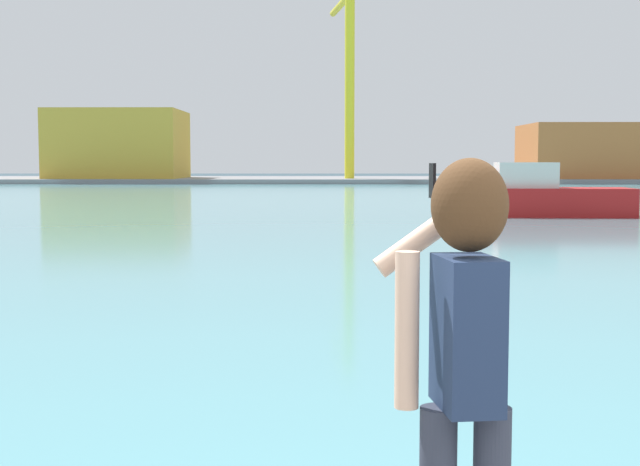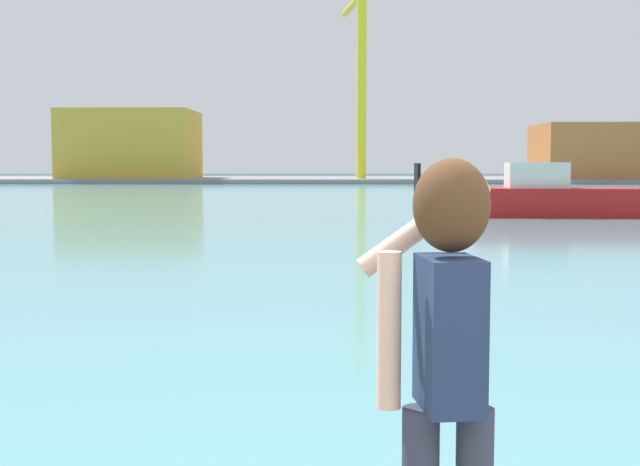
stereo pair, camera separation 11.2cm
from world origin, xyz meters
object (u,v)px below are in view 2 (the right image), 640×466
object	(u,v)px
boat_moored_2	(553,197)
warehouse_right	(608,151)
person_photographer	(446,342)
port_crane	(360,65)
warehouse_left	(131,144)

from	to	relation	value
boat_moored_2	warehouse_right	world-z (taller)	warehouse_right
person_photographer	port_crane	xyz separation A→B (m)	(1.74, 87.22, 10.61)
boat_moored_2	port_crane	size ratio (longest dim) A/B	0.35
boat_moored_2	warehouse_right	size ratio (longest dim) A/B	0.47
port_crane	warehouse_left	bearing A→B (deg)	176.93
person_photographer	boat_moored_2	world-z (taller)	person_photographer
person_photographer	warehouse_right	bearing A→B (deg)	-24.63
boat_moored_2	warehouse_right	bearing A→B (deg)	74.21
boat_moored_2	port_crane	world-z (taller)	port_crane
person_photographer	warehouse_left	distance (m)	91.35
port_crane	boat_moored_2	bearing A→B (deg)	-83.36
person_photographer	warehouse_right	world-z (taller)	warehouse_right
person_photographer	warehouse_left	world-z (taller)	warehouse_left
warehouse_right	port_crane	size ratio (longest dim) A/B	0.74
warehouse_right	port_crane	world-z (taller)	port_crane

